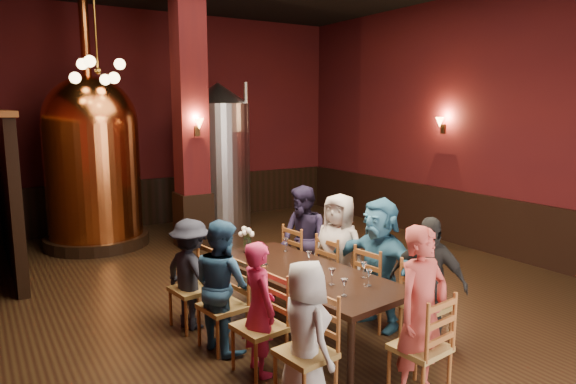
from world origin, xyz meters
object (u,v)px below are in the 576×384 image
person_0 (306,333)px  copper_kettle (93,160)px  person_2 (222,285)px  steel_vessel (219,157)px  dining_table (304,277)px  rose_vase (247,235)px  person_1 (259,308)px

person_0 → copper_kettle: (-0.43, 6.30, 0.95)m
person_2 → steel_vessel: size_ratio=0.46×
dining_table → person_2: bearing=158.8°
dining_table → rose_vase: bearing=93.8°
steel_vessel → person_0: bearing=-108.1°
dining_table → person_0: person_0 is taller
copper_kettle → steel_vessel: (2.48, -0.02, -0.08)m
copper_kettle → rose_vase: (0.95, -4.21, -0.62)m
person_0 → person_2: 1.33m
steel_vessel → rose_vase: (-1.53, -4.19, -0.54)m
copper_kettle → rose_vase: size_ratio=13.18×
dining_table → steel_vessel: size_ratio=0.83×
person_1 → rose_vase: size_ratio=3.93×
person_1 → copper_kettle: bearing=7.2°
copper_kettle → person_2: bearing=-87.0°
copper_kettle → rose_vase: 4.36m
dining_table → steel_vessel: (1.33, 5.17, 0.82)m
dining_table → copper_kettle: bearing=95.1°
person_1 → rose_vase: bearing=-19.5°
person_1 → rose_vase: (0.61, 1.42, 0.32)m
copper_kettle → steel_vessel: size_ratio=1.45×
person_1 → steel_vessel: size_ratio=0.43×
person_2 → rose_vase: (0.69, 0.76, 0.27)m
dining_table → rose_vase: size_ratio=7.59×
dining_table → copper_kettle: 5.40m
person_0 → person_2: bearing=10.3°
dining_table → rose_vase: 1.04m
person_1 → copper_kettle: copper_kettle is taller
person_2 → steel_vessel: steel_vessel is taller
person_0 → steel_vessel: steel_vessel is taller
person_1 → person_2: person_2 is taller
dining_table → steel_vessel: 5.40m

